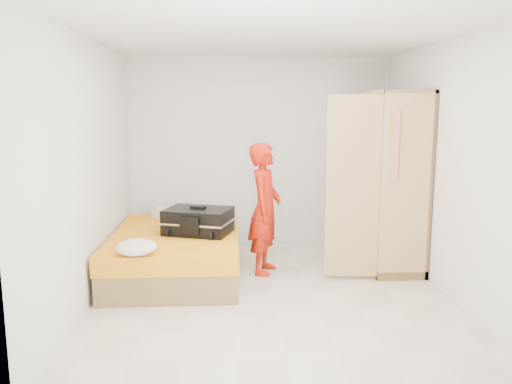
{
  "coord_description": "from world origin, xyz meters",
  "views": [
    {
      "loc": [
        -0.44,
        -4.93,
        1.89
      ],
      "look_at": [
        -0.14,
        0.44,
        1.0
      ],
      "focal_mm": 35.0,
      "sensor_mm": 36.0,
      "label": 1
    }
  ],
  "objects": [
    {
      "name": "suitcase",
      "position": [
        -0.79,
        0.62,
        0.64
      ],
      "size": [
        0.86,
        0.73,
        0.31
      ],
      "rotation": [
        0.0,
        0.0,
        -0.31
      ],
      "color": "black",
      "rests_on": "bed"
    },
    {
      "name": "bed",
      "position": [
        -1.05,
        0.7,
        0.25
      ],
      "size": [
        1.42,
        2.02,
        0.5
      ],
      "color": "olive",
      "rests_on": "ground"
    },
    {
      "name": "pillow",
      "position": [
        -1.13,
        1.55,
        0.55
      ],
      "size": [
        0.63,
        0.43,
        0.1
      ],
      "primitive_type": "cube",
      "rotation": [
        0.0,
        0.0,
        -0.26
      ],
      "color": "beige",
      "rests_on": "bed"
    },
    {
      "name": "person",
      "position": [
        -0.02,
        0.71,
        0.76
      ],
      "size": [
        0.5,
        0.63,
        1.52
      ],
      "primitive_type": "imported",
      "rotation": [
        0.0,
        0.0,
        1.29
      ],
      "color": "red",
      "rests_on": "ground"
    },
    {
      "name": "wardrobe",
      "position": [
        1.45,
        0.86,
        1.0
      ],
      "size": [
        1.17,
        1.2,
        2.1
      ],
      "color": "#DFAC6C",
      "rests_on": "ground"
    },
    {
      "name": "round_cushion",
      "position": [
        -1.33,
        -0.2,
        0.57
      ],
      "size": [
        0.39,
        0.39,
        0.15
      ],
      "primitive_type": "ellipsoid",
      "color": "beige",
      "rests_on": "bed"
    },
    {
      "name": "room",
      "position": [
        0.0,
        0.0,
        1.3
      ],
      "size": [
        4.0,
        4.02,
        2.6
      ],
      "color": "beige",
      "rests_on": "ground"
    }
  ]
}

